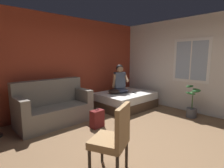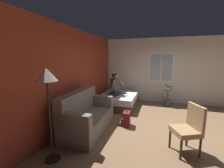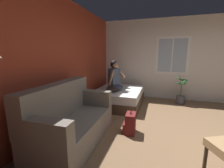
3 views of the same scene
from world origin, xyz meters
name	(u,v)px [view 2 (image 2 of 3)]	position (x,y,z in m)	size (l,w,h in m)	color
ground_plane	(174,132)	(0.00, 0.00, 0.00)	(40.00, 40.00, 0.00)	brown
wall_back_accent	(76,76)	(0.00, 2.81, 1.35)	(10.45, 0.16, 2.70)	#993823
wall_side_with_window	(171,71)	(2.80, 0.01, 1.35)	(0.19, 6.86, 2.70)	silver
bed	(119,100)	(1.62, 1.92, 0.24)	(1.70, 1.35, 0.48)	#4C3828
couch	(86,116)	(-0.61, 2.18, 0.39)	(1.72, 0.86, 1.04)	slate
side_chair	(189,127)	(-0.80, -0.17, 0.53)	(0.62, 0.62, 0.98)	#382D23
person_seated	(115,86)	(1.47, 2.01, 0.84)	(0.65, 0.61, 0.88)	#383D51
backpack	(126,119)	(0.00, 1.26, 0.19)	(0.31, 0.25, 0.46)	maroon
throw_pillow	(114,94)	(1.31, 2.02, 0.55)	(0.48, 0.36, 0.14)	#2D231E
cell_phone	(126,94)	(1.78, 1.67, 0.48)	(0.07, 0.14, 0.01)	black
floor_lamp	(47,84)	(-1.82, 2.25, 1.43)	(0.36, 0.36, 1.70)	black
potted_plant	(167,98)	(2.26, 0.10, 0.30)	(0.39, 0.37, 0.85)	#4C4C51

